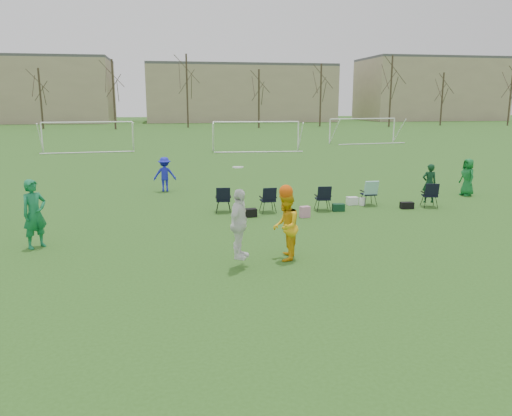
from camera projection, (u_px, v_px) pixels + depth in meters
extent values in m
plane|color=#2C551A|center=(333.00, 287.00, 11.21)|extent=(260.00, 260.00, 0.00)
imported|color=#147343|center=(34.00, 214.00, 14.07)|extent=(0.85, 0.84, 1.97)
imported|color=#1A1FC5|center=(165.00, 174.00, 23.05)|extent=(1.04, 0.62, 1.59)
imported|color=#12692B|center=(467.00, 177.00, 22.03)|extent=(0.59, 0.85, 1.64)
imported|color=white|center=(239.00, 224.00, 12.33)|extent=(0.86, 1.11, 1.76)
imported|color=yellow|center=(286.00, 227.00, 13.01)|extent=(0.92, 1.04, 1.79)
sphere|color=#E6500C|center=(286.00, 192.00, 12.82)|extent=(0.36, 0.36, 0.36)
cylinder|color=white|center=(238.00, 167.00, 12.01)|extent=(0.27, 0.27, 0.03)
imported|color=#0E341C|center=(429.00, 183.00, 19.72)|extent=(0.61, 0.45, 1.55)
cube|color=black|center=(249.00, 213.00, 18.04)|extent=(0.57, 0.34, 0.30)
cube|color=#CD84A4|center=(305.00, 212.00, 17.95)|extent=(0.39, 0.29, 0.40)
cube|color=#0E361F|center=(338.00, 207.00, 19.00)|extent=(0.48, 0.33, 0.28)
cube|color=white|center=(352.00, 201.00, 20.15)|extent=(0.44, 0.32, 0.32)
cylinder|color=white|center=(362.00, 202.00, 20.04)|extent=(0.26, 0.26, 0.30)
cube|color=black|center=(407.00, 205.00, 19.42)|extent=(0.52, 0.29, 0.26)
cube|color=black|center=(223.00, 199.00, 18.80)|extent=(0.66, 0.66, 0.96)
cube|color=black|center=(268.00, 200.00, 18.76)|extent=(0.63, 0.63, 0.96)
cube|color=black|center=(323.00, 198.00, 19.08)|extent=(0.65, 0.65, 0.96)
cube|color=black|center=(369.00, 193.00, 20.05)|extent=(0.61, 0.61, 0.96)
cube|color=black|center=(430.00, 195.00, 19.71)|extent=(0.71, 0.71, 0.96)
cylinder|color=white|center=(42.00, 137.00, 41.02)|extent=(0.12, 0.12, 2.40)
cylinder|color=white|center=(133.00, 136.00, 42.89)|extent=(0.12, 0.12, 2.40)
cylinder|color=white|center=(87.00, 122.00, 41.70)|extent=(7.28, 0.76, 0.12)
cylinder|color=white|center=(213.00, 137.00, 42.07)|extent=(0.12, 0.12, 2.40)
cylinder|color=white|center=(298.00, 136.00, 42.84)|extent=(0.12, 0.12, 2.40)
cylinder|color=white|center=(256.00, 122.00, 42.20)|extent=(7.29, 0.63, 0.12)
cylinder|color=white|center=(330.00, 131.00, 49.19)|extent=(0.12, 0.12, 2.40)
cylinder|color=white|center=(394.00, 130.00, 51.41)|extent=(0.12, 0.12, 2.40)
cylinder|color=white|center=(363.00, 119.00, 50.05)|extent=(7.25, 1.13, 0.12)
cylinder|color=#382B21|center=(41.00, 99.00, 75.28)|extent=(0.28, 0.28, 9.00)
cylinder|color=#382B21|center=(114.00, 95.00, 74.17)|extent=(0.28, 0.28, 10.20)
cylinder|color=#382B21|center=(187.00, 91.00, 78.84)|extent=(0.28, 0.28, 11.40)
cylinder|color=#382B21|center=(259.00, 99.00, 78.10)|extent=(0.28, 0.28, 9.00)
cylinder|color=#382B21|center=(321.00, 95.00, 82.77)|extent=(0.28, 0.28, 10.20)
cylinder|color=#382B21|center=(391.00, 92.00, 81.65)|extent=(0.28, 0.28, 11.40)
cylinder|color=#382B21|center=(442.00, 99.00, 86.69)|extent=(0.28, 0.28, 9.00)
cylinder|color=#382B21|center=(510.00, 96.00, 85.58)|extent=(0.28, 0.28, 10.20)
cube|color=tan|center=(240.00, 95.00, 104.53)|extent=(38.00, 16.00, 11.00)
cube|color=tan|center=(429.00, 91.00, 111.76)|extent=(30.00, 16.00, 13.00)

